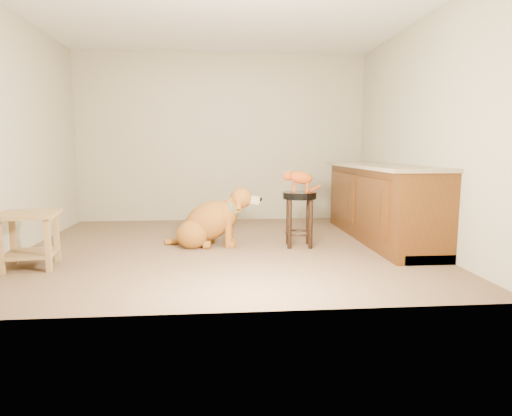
{
  "coord_description": "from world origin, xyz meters",
  "views": [
    {
      "loc": [
        -0.05,
        -4.84,
        1.12
      ],
      "look_at": [
        0.36,
        0.05,
        0.45
      ],
      "focal_mm": 30.0,
      "sensor_mm": 36.0,
      "label": 1
    }
  ],
  "objects": [
    {
      "name": "floor",
      "position": [
        0.0,
        0.0,
        0.0
      ],
      "size": [
        4.5,
        4.0,
        0.01
      ],
      "primitive_type": "cube",
      "color": "brown",
      "rests_on": "ground"
    },
    {
      "name": "cabinet_run",
      "position": [
        1.94,
        0.3,
        0.44
      ],
      "size": [
        0.7,
        2.56,
        0.94
      ],
      "color": "#4A280D",
      "rests_on": "ground"
    },
    {
      "name": "room_shell",
      "position": [
        0.0,
        0.0,
        1.68
      ],
      "size": [
        4.54,
        4.04,
        2.62
      ],
      "color": "#A5A084",
      "rests_on": "ground"
    },
    {
      "name": "tabby_kitten",
      "position": [
        0.85,
        -0.01,
        0.8
      ],
      "size": [
        0.47,
        0.16,
        0.29
      ],
      "rotation": [
        0.0,
        0.0,
        -0.08
      ],
      "color": "#993A0F",
      "rests_on": "padded_stool"
    },
    {
      "name": "padded_stool",
      "position": [
        0.86,
        -0.01,
        0.45
      ],
      "size": [
        0.39,
        0.39,
        0.64
      ],
      "rotation": [
        0.0,
        0.0,
        -0.08
      ],
      "color": "black",
      "rests_on": "ground"
    },
    {
      "name": "golden_retriever",
      "position": [
        -0.17,
        0.11,
        0.27
      ],
      "size": [
        1.15,
        0.61,
        0.74
      ],
      "rotation": [
        0.0,
        0.0,
        -0.12
      ],
      "color": "brown",
      "rests_on": "ground"
    },
    {
      "name": "wood_stool",
      "position": [
        1.85,
        1.14,
        0.34
      ],
      "size": [
        0.36,
        0.36,
        0.66
      ],
      "rotation": [
        0.0,
        0.0,
        0.02
      ],
      "color": "brown",
      "rests_on": "ground"
    },
    {
      "name": "side_table",
      "position": [
        -1.86,
        -0.7,
        0.35
      ],
      "size": [
        0.59,
        0.59,
        0.54
      ],
      "rotation": [
        0.0,
        0.0,
        0.16
      ],
      "color": "olive",
      "rests_on": "ground"
    }
  ]
}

